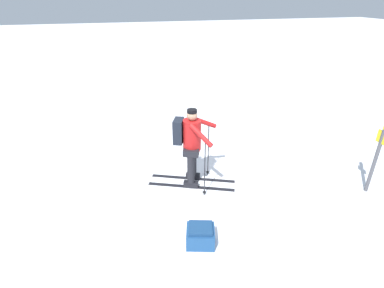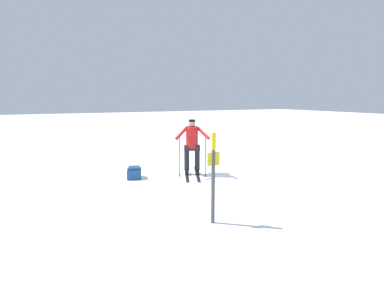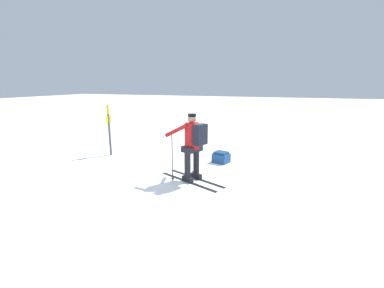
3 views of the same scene
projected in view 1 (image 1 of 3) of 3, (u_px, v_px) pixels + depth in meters
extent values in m
plane|color=white|center=(206.00, 182.00, 6.40)|extent=(80.00, 80.00, 0.00)
cube|color=black|center=(193.00, 178.00, 6.52)|extent=(1.70, 0.80, 0.01)
cube|color=black|center=(193.00, 176.00, 6.49)|extent=(0.32, 0.22, 0.12)
cylinder|color=black|center=(193.00, 160.00, 6.31)|extent=(0.15, 0.15, 0.69)
cube|color=black|center=(191.00, 187.00, 6.24)|extent=(1.70, 0.80, 0.01)
cube|color=black|center=(191.00, 184.00, 6.21)|extent=(0.32, 0.22, 0.12)
cylinder|color=black|center=(191.00, 168.00, 6.03)|extent=(0.15, 0.15, 0.69)
cube|color=black|center=(192.00, 149.00, 6.02)|extent=(0.46, 0.55, 0.14)
cylinder|color=red|center=(192.00, 135.00, 5.88)|extent=(0.36, 0.36, 0.62)
sphere|color=tan|center=(192.00, 115.00, 5.69)|extent=(0.20, 0.20, 0.20)
cylinder|color=black|center=(192.00, 111.00, 5.65)|extent=(0.19, 0.19, 0.06)
cube|color=black|center=(179.00, 131.00, 5.88)|extent=(0.29, 0.37, 0.48)
cylinder|color=black|center=(208.00, 150.00, 6.41)|extent=(0.02, 0.02, 1.22)
cylinder|color=black|center=(208.00, 172.00, 6.66)|extent=(0.07, 0.07, 0.01)
cylinder|color=red|center=(204.00, 122.00, 6.06)|extent=(0.56, 0.20, 0.34)
cylinder|color=black|center=(205.00, 169.00, 5.74)|extent=(0.02, 0.02, 1.22)
cylinder|color=black|center=(204.00, 192.00, 5.99)|extent=(0.07, 0.07, 0.01)
cylinder|color=red|center=(201.00, 135.00, 5.50)|extent=(0.37, 0.52, 0.34)
cube|color=navy|center=(200.00, 236.00, 4.79)|extent=(0.54, 0.51, 0.28)
cube|color=navy|center=(201.00, 228.00, 4.72)|extent=(0.45, 0.41, 0.06)
cylinder|color=#4C4C51|center=(377.00, 155.00, 5.76)|extent=(0.07, 0.07, 1.68)
cube|color=yellow|center=(382.00, 138.00, 5.59)|extent=(0.04, 0.24, 0.24)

